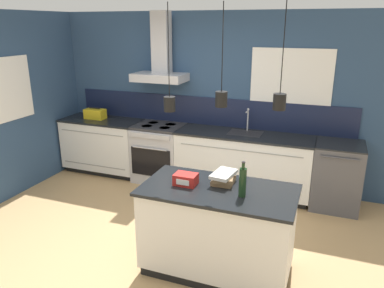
% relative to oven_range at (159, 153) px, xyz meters
% --- Properties ---
extents(ground_plane, '(16.00, 16.00, 0.00)m').
position_rel_oven_range_xyz_m(ground_plane, '(0.67, -1.69, -0.46)').
color(ground_plane, tan).
rests_on(ground_plane, ground).
extents(wall_back, '(5.60, 2.34, 2.60)m').
position_rel_oven_range_xyz_m(wall_back, '(0.64, 0.31, 0.90)').
color(wall_back, navy).
rests_on(wall_back, ground_plane).
extents(wall_left, '(0.08, 3.80, 2.60)m').
position_rel_oven_range_xyz_m(wall_left, '(-1.76, -0.99, 0.85)').
color(wall_left, navy).
rests_on(wall_left, ground_plane).
extents(counter_run_left, '(1.33, 0.64, 0.91)m').
position_rel_oven_range_xyz_m(counter_run_left, '(-1.04, 0.01, 0.01)').
color(counter_run_left, black).
rests_on(counter_run_left, ground_plane).
extents(counter_run_sink, '(1.98, 0.64, 1.25)m').
position_rel_oven_range_xyz_m(counter_run_sink, '(1.36, 0.01, 0.01)').
color(counter_run_sink, black).
rests_on(counter_run_sink, ground_plane).
extents(oven_range, '(0.75, 0.66, 0.91)m').
position_rel_oven_range_xyz_m(oven_range, '(0.00, 0.00, 0.00)').
color(oven_range, '#B5B5BA').
rests_on(oven_range, ground_plane).
extents(dishwasher, '(0.63, 0.65, 0.91)m').
position_rel_oven_range_xyz_m(dishwasher, '(2.66, 0.00, -0.00)').
color(dishwasher, '#4C4C51').
rests_on(dishwasher, ground_plane).
extents(kitchen_island, '(1.49, 0.79, 0.91)m').
position_rel_oven_range_xyz_m(kitchen_island, '(1.56, -1.92, 0.00)').
color(kitchen_island, black).
rests_on(kitchen_island, ground_plane).
extents(bottle_on_island, '(0.07, 0.07, 0.34)m').
position_rel_oven_range_xyz_m(bottle_on_island, '(1.81, -2.00, 0.60)').
color(bottle_on_island, '#193319').
rests_on(bottle_on_island, kitchen_island).
extents(book_stack, '(0.24, 0.33, 0.11)m').
position_rel_oven_range_xyz_m(book_stack, '(1.56, -1.77, 0.51)').
color(book_stack, olive).
rests_on(book_stack, kitchen_island).
extents(red_supply_box, '(0.22, 0.16, 0.11)m').
position_rel_oven_range_xyz_m(red_supply_box, '(1.23, -1.94, 0.51)').
color(red_supply_box, red).
rests_on(red_supply_box, kitchen_island).
extents(yellow_toolbox, '(0.34, 0.18, 0.19)m').
position_rel_oven_range_xyz_m(yellow_toolbox, '(-1.16, 0.00, 0.54)').
color(yellow_toolbox, gold).
rests_on(yellow_toolbox, counter_run_left).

